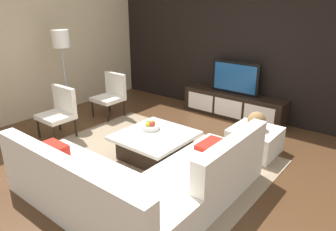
% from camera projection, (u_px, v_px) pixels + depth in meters
% --- Properties ---
extents(ground_plane, '(14.00, 14.00, 0.00)m').
position_uv_depth(ground_plane, '(156.00, 161.00, 4.68)').
color(ground_plane, '#4C301C').
extents(feature_wall_back, '(6.40, 0.12, 2.80)m').
position_uv_depth(feature_wall_back, '(245.00, 46.00, 6.17)').
color(feature_wall_back, black).
rests_on(feature_wall_back, ground).
extents(side_wall_left, '(0.12, 5.20, 2.80)m').
position_uv_depth(side_wall_left, '(39.00, 46.00, 6.21)').
color(side_wall_left, '#C6B28E').
rests_on(side_wall_left, ground).
extents(area_rug, '(3.37, 2.54, 0.01)m').
position_uv_depth(area_rug, '(151.00, 159.00, 4.74)').
color(area_rug, gray).
rests_on(area_rug, ground).
extents(media_console, '(2.10, 0.46, 0.50)m').
position_uv_depth(media_console, '(233.00, 105.00, 6.35)').
color(media_console, black).
rests_on(media_console, ground).
extents(television, '(0.99, 0.06, 0.64)m').
position_uv_depth(television, '(235.00, 78.00, 6.15)').
color(television, black).
rests_on(television, media_console).
extents(sectional_couch, '(2.37, 2.32, 0.79)m').
position_uv_depth(sectional_couch, '(139.00, 183.00, 3.64)').
color(sectional_couch, white).
rests_on(sectional_couch, ground).
extents(coffee_table, '(1.02, 1.07, 0.38)m').
position_uv_depth(coffee_table, '(155.00, 145.00, 4.74)').
color(coffee_table, black).
rests_on(coffee_table, ground).
extents(accent_chair_near, '(0.57, 0.49, 0.87)m').
position_uv_depth(accent_chair_near, '(60.00, 109.00, 5.40)').
color(accent_chair_near, black).
rests_on(accent_chair_near, ground).
extents(floor_lamp, '(0.32, 0.32, 1.74)m').
position_uv_depth(floor_lamp, '(61.00, 45.00, 5.85)').
color(floor_lamp, '#A5A5AA').
rests_on(floor_lamp, ground).
extents(ottoman, '(0.70, 0.70, 0.40)m').
position_uv_depth(ottoman, '(254.00, 141.00, 4.89)').
color(ottoman, white).
rests_on(ottoman, ground).
extents(fruit_bowl, '(0.28, 0.28, 0.14)m').
position_uv_depth(fruit_bowl, '(150.00, 126.00, 4.84)').
color(fruit_bowl, silver).
rests_on(fruit_bowl, coffee_table).
extents(accent_chair_far, '(0.54, 0.52, 0.87)m').
position_uv_depth(accent_chair_far, '(111.00, 93.00, 6.36)').
color(accent_chair_far, black).
rests_on(accent_chair_far, ground).
extents(decorative_ball, '(0.28, 0.28, 0.28)m').
position_uv_depth(decorative_ball, '(257.00, 121.00, 4.77)').
color(decorative_ball, '#997247').
rests_on(decorative_ball, ottoman).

